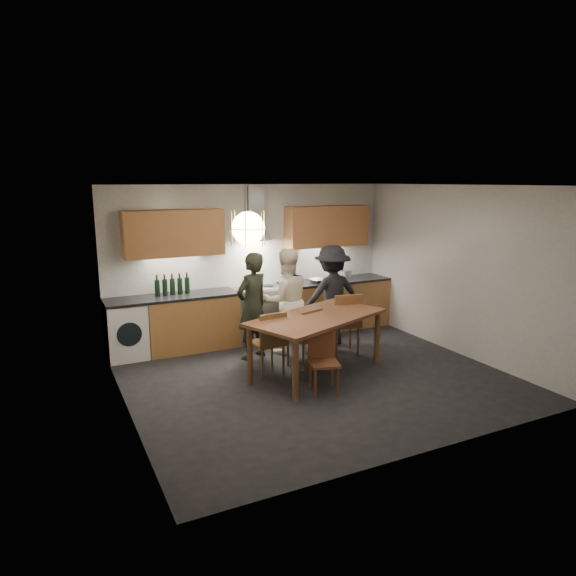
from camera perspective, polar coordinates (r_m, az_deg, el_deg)
name	(u,v)px	position (r m, az deg, el deg)	size (l,w,h in m)	color
ground	(315,377)	(7.21, 3.03, -9.80)	(5.00, 5.00, 0.00)	black
room_shell	(317,254)	(6.77, 3.19, 3.74)	(5.02, 4.52, 2.61)	silver
counter_run	(261,313)	(8.75, -3.02, -2.78)	(5.00, 0.62, 0.90)	#C4864B
range_stove	(260,314)	(8.74, -3.15, -2.86)	(0.90, 0.60, 0.92)	silver
wall_fixtures	(256,229)	(8.60, -3.58, 6.58)	(4.30, 0.54, 1.10)	#B87746
pendant_lamp	(248,228)	(6.21, -4.44, 6.64)	(0.43, 0.43, 0.70)	black
dining_table	(317,322)	(7.11, 3.25, -3.85)	(2.20, 1.64, 0.83)	brown
chair_back_left	(270,339)	(7.11, -2.02, -5.69)	(0.44, 0.44, 0.91)	brown
chair_back_mid	(307,334)	(7.42, 2.15, -5.13)	(0.49, 0.49, 0.86)	brown
chair_back_right	(346,320)	(7.95, 6.44, -3.54)	(0.52, 0.52, 0.98)	brown
chair_front	(323,356)	(6.64, 3.90, -7.57)	(0.45, 0.45, 0.80)	brown
person_left	(252,306)	(7.72, -3.98, -2.01)	(0.59, 0.39, 1.62)	black
person_mid	(286,301)	(7.98, -0.24, -1.46)	(0.80, 0.62, 1.64)	white
person_right	(332,295)	(8.44, 4.89, -0.79)	(1.06, 0.61, 1.64)	black
mixing_bowl	(317,281)	(9.03, 3.26, 0.82)	(0.28, 0.28, 0.07)	#BDBDC1
stock_pot	(346,275)	(9.43, 6.50, 1.47)	(0.20, 0.20, 0.14)	silver
wine_bottles	(172,284)	(8.23, -12.73, 0.39)	(0.55, 0.08, 0.33)	black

